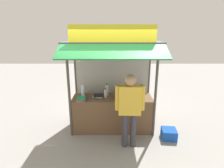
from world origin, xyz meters
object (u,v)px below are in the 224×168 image
object	(u,v)px
water_bottle_center	(105,93)
magazine_stack_mid_left	(134,96)
magazine_stack_front_right	(81,99)
plastic_crate	(168,134)
vendor_person	(129,105)
water_bottle_rear_center	(106,90)
magazine_stack_back_left	(119,99)
water_bottle_front_left	(82,91)
banana_bunch_leftmost	(79,59)
magazine_stack_left	(98,96)
water_bottle_mid_right	(83,91)
banana_bunch_rightmost	(117,58)
water_bottle_far_left	(141,90)

from	to	relation	value
water_bottle_center	magazine_stack_mid_left	world-z (taller)	water_bottle_center
magazine_stack_front_right	plastic_crate	world-z (taller)	magazine_stack_front_right
magazine_stack_mid_left	vendor_person	world-z (taller)	vendor_person
magazine_stack_front_right	vendor_person	size ratio (longest dim) A/B	0.19
water_bottle_rear_center	plastic_crate	world-z (taller)	water_bottle_rear_center
vendor_person	magazine_stack_back_left	bearing A→B (deg)	110.61
water_bottle_center	water_bottle_front_left	bearing A→B (deg)	163.72
banana_bunch_leftmost	vendor_person	size ratio (longest dim) A/B	0.17
magazine_stack_left	water_bottle_center	bearing A→B (deg)	-3.06
water_bottle_mid_right	magazine_stack_left	xyz separation A→B (m)	(0.38, -0.02, -0.12)
magazine_stack_front_right	banana_bunch_leftmost	size ratio (longest dim) A/B	1.09
water_bottle_mid_right	magazine_stack_back_left	distance (m)	0.93
banana_bunch_rightmost	banana_bunch_leftmost	xyz separation A→B (m)	(-0.81, -0.00, -0.02)
magazine_stack_back_left	magazine_stack_front_right	size ratio (longest dim) A/B	1.04
water_bottle_far_left	water_bottle_front_left	world-z (taller)	water_bottle_far_left
magazine_stack_mid_left	water_bottle_far_left	bearing A→B (deg)	38.49
plastic_crate	magazine_stack_mid_left	bearing A→B (deg)	148.96
water_bottle_mid_right	vendor_person	distance (m)	1.36
banana_bunch_rightmost	plastic_crate	size ratio (longest dim) A/B	0.75
magazine_stack_front_right	banana_bunch_rightmost	distance (m)	1.36
water_bottle_center	magazine_stack_left	bearing A→B (deg)	176.94
magazine_stack_front_right	magazine_stack_mid_left	bearing A→B (deg)	8.48
water_bottle_far_left	water_bottle_front_left	size ratio (longest dim) A/B	1.17
magazine_stack_back_left	banana_bunch_rightmost	bearing A→B (deg)	-102.00
magazine_stack_mid_left	vendor_person	bearing A→B (deg)	-103.77
magazine_stack_front_right	vendor_person	xyz separation A→B (m)	(1.11, -0.58, 0.09)
water_bottle_front_left	magazine_stack_front_right	bearing A→B (deg)	-86.06
banana_bunch_leftmost	plastic_crate	world-z (taller)	banana_bunch_leftmost
magazine_stack_left	plastic_crate	bearing A→B (deg)	-15.75
magazine_stack_left	banana_bunch_rightmost	distance (m)	1.21
water_bottle_mid_right	banana_bunch_leftmost	bearing A→B (deg)	-85.51
water_bottle_center	magazine_stack_mid_left	xyz separation A→B (m)	(0.73, 0.01, -0.07)
water_bottle_mid_right	water_bottle_center	bearing A→B (deg)	-3.08
water_bottle_front_left	magazine_stack_left	world-z (taller)	water_bottle_front_left
banana_bunch_rightmost	vendor_person	size ratio (longest dim) A/B	0.16
water_bottle_far_left	water_bottle_front_left	xyz separation A→B (m)	(-1.53, 0.00, -0.02)
water_bottle_front_left	vendor_person	bearing A→B (deg)	-39.61
magazine_stack_front_right	banana_bunch_rightmost	world-z (taller)	banana_bunch_rightmost
water_bottle_center	magazine_stack_left	distance (m)	0.20
water_bottle_far_left	water_bottle_center	bearing A→B (deg)	-169.53
banana_bunch_rightmost	plastic_crate	world-z (taller)	banana_bunch_rightmost
water_bottle_far_left	plastic_crate	xyz separation A→B (m)	(0.58, -0.64, -0.89)
banana_bunch_rightmost	plastic_crate	xyz separation A→B (m)	(1.24, -0.04, -1.81)
magazine_stack_mid_left	magazine_stack_front_right	world-z (taller)	magazine_stack_mid_left
magazine_stack_back_left	banana_bunch_leftmost	bearing A→B (deg)	-162.09
magazine_stack_mid_left	water_bottle_rear_center	bearing A→B (deg)	165.42
banana_bunch_rightmost	banana_bunch_leftmost	world-z (taller)	same
water_bottle_front_left	magazine_stack_left	size ratio (longest dim) A/B	0.96
water_bottle_far_left	water_bottle_front_left	bearing A→B (deg)	179.93
banana_bunch_leftmost	water_bottle_mid_right	bearing A→B (deg)	94.49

